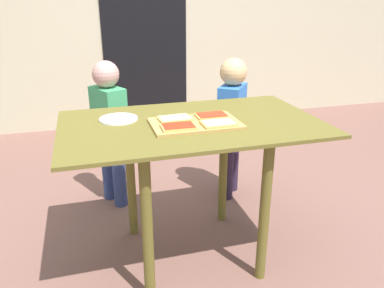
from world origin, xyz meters
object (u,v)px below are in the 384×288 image
Objects in this scene: cutting_board at (195,123)px; pizza_slice_near_right at (219,123)px; dining_table at (191,147)px; pizza_slice_near_left at (178,127)px; child_right at (232,119)px; pizza_slice_far_right at (212,116)px; plate_white_left at (119,119)px; child_left at (110,125)px; pizza_slice_far_left at (175,119)px.

pizza_slice_near_right reaches higher than cutting_board.
dining_table is 0.21m from pizza_slice_near_left.
pizza_slice_near_right is 0.83m from child_right.
pizza_slice_far_right reaches higher than plate_white_left.
cutting_board is 0.87m from child_left.
child_left is (-0.27, 0.70, -0.23)m from pizza_slice_far_left.
pizza_slice_near_left is 0.89m from child_left.
dining_table is at bearing -174.22° from pizza_slice_far_right.
child_left is at bearing 91.34° from plate_white_left.
pizza_slice_far_left is at bearing 84.20° from pizza_slice_near_left.
child_left reaches higher than pizza_slice_far_left.
child_left reaches higher than plate_white_left.
pizza_slice_near_right is 0.16× the size of child_right.
plate_white_left is at bearing 155.00° from pizza_slice_far_left.
cutting_board is 2.67× the size of pizza_slice_far_right.
pizza_slice_near_left is at bearing -44.65° from plate_white_left.
dining_table is at bearing -63.45° from child_left.
pizza_slice_far_right reaches higher than cutting_board.
pizza_slice_far_left reaches higher than cutting_board.
plate_white_left is (-0.25, 0.25, -0.02)m from pizza_slice_near_left.
pizza_slice_near_left is 0.24m from pizza_slice_far_right.
child_right is (0.54, 0.58, -0.23)m from pizza_slice_far_left.
child_left reaches higher than pizza_slice_far_right.
child_right is (0.80, 0.46, -0.21)m from plate_white_left.
dining_table is 0.15m from cutting_board.
pizza_slice_far_left is 1.04× the size of pizza_slice_far_right.
pizza_slice_far_right reaches higher than dining_table.
pizza_slice_near_left is at bearing -130.23° from dining_table.
child_left is at bearing 111.48° from pizza_slice_far_left.
child_left reaches higher than dining_table.
pizza_slice_near_right is at bearing -94.81° from pizza_slice_far_right.
plate_white_left is (-0.34, 0.14, 0.14)m from dining_table.
cutting_board is 0.12m from pizza_slice_near_left.
dining_table is 8.01× the size of pizza_slice_near_right.
cutting_board is at bearing -124.96° from child_right.
pizza_slice_far_left is 1.03× the size of pizza_slice_near_left.
pizza_slice_near_left is 1.01× the size of pizza_slice_far_right.
pizza_slice_near_right is 0.16× the size of child_left.
cutting_board is 2.64× the size of pizza_slice_near_left.
pizza_slice_near_left is 0.84× the size of plate_white_left.
pizza_slice_near_right is 0.97m from child_left.
pizza_slice_far_right is 0.83× the size of plate_white_left.
child_left is at bearing 116.55° from dining_table.
pizza_slice_far_right is at bearing 5.78° from dining_table.
child_left is 0.82m from child_right.
pizza_slice_near_right is 1.00× the size of pizza_slice_far_right.
dining_table is 3.00× the size of cutting_board.
child_left is at bearing 171.93° from child_right.
cutting_board reaches higher than dining_table.
pizza_slice_far_left is at bearing 145.12° from cutting_board.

